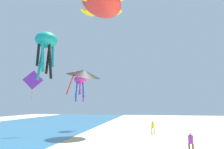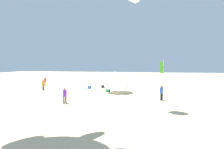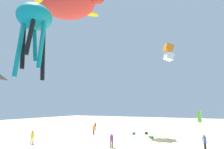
{
  "view_description": "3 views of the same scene",
  "coord_description": "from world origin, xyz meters",
  "views": [
    {
      "loc": [
        -15.95,
        11.92,
        3.92
      ],
      "look_at": [
        1.16,
        15.06,
        6.7
      ],
      "focal_mm": 30.6,
      "sensor_mm": 36.0,
      "label": 1
    },
    {
      "loc": [
        -6.97,
        25.27,
        4.11
      ],
      "look_at": [
        -1.89,
        0.58,
        2.57
      ],
      "focal_mm": 28.58,
      "sensor_mm": 36.0,
      "label": 2
    },
    {
      "loc": [
        -8.38,
        28.03,
        4.67
      ],
      "look_at": [
        1.16,
        8.97,
        8.71
      ],
      "focal_mm": 28.09,
      "sensor_mm": 36.0,
      "label": 3
    }
  ],
  "objects": [
    {
      "name": "ground",
      "position": [
        0.0,
        0.0,
        -0.05
      ],
      "size": [
        120.0,
        120.0,
        0.1
      ],
      "primitive_type": "cube",
      "color": "beige"
    },
    {
      "name": "canopy_tent",
      "position": [
        -2.29,
        0.34,
        2.64
      ],
      "size": [
        3.38,
        3.47,
        2.95
      ],
      "rotation": [
        0.0,
        0.0,
        -0.13
      ],
      "color": "#B7B7BC",
      "rests_on": "ground"
    },
    {
      "name": "folding_chair_right_of_tent",
      "position": [
        1.64,
        0.21,
        0.47
      ],
      "size": [
        0.78,
        0.81,
        0.82
      ],
      "rotation": [
        0.0,
        0.0,
        0.6
      ],
      "color": "black",
      "rests_on": "ground"
    },
    {
      "name": "folding_chair_facing_ocean",
      "position": [
        -0.1,
        -1.1,
        0.47
      ],
      "size": [
        0.57,
        0.65,
        0.82
      ],
      "rotation": [
        0.0,
        0.0,
        0.05
      ],
      "color": "black",
      "rests_on": "ground"
    },
    {
      "name": "cooler_box",
      "position": [
        -1.19,
        0.16,
        0.2
      ],
      "size": [
        0.74,
        0.67,
        0.4
      ],
      "color": "#1E8C4C",
      "rests_on": "ground"
    },
    {
      "name": "banner_flag",
      "position": [
        -8.27,
        8.16,
        2.64
      ],
      "size": [
        0.36,
        0.06,
        4.42
      ],
      "color": "silver",
      "rests_on": "ground"
    },
    {
      "name": "person_beachcomber",
      "position": [
        11.94,
        -4.66,
        0.94
      ],
      "size": [
        0.43,
        0.38,
        1.6
      ],
      "rotation": [
        0.0,
        0.0,
        3.1
      ],
      "color": "slate",
      "rests_on": "ground"
    },
    {
      "name": "person_far_stroller",
      "position": [
        -8.42,
        4.85,
        1.0
      ],
      "size": [
        0.4,
        0.43,
        1.7
      ],
      "rotation": [
        0.0,
        0.0,
        1.13
      ],
      "color": "black",
      "rests_on": "ground"
    },
    {
      "name": "person_kite_handler",
      "position": [
        8.95,
        0.63,
        0.96
      ],
      "size": [
        0.39,
        0.39,
        1.64
      ],
      "rotation": [
        0.0,
        0.0,
        5.64
      ],
      "color": "#33384C",
      "rests_on": "ground"
    },
    {
      "name": "person_near_umbrella",
      "position": [
        1.46,
        8.46,
        0.97
      ],
      "size": [
        0.39,
        0.43,
        1.65
      ],
      "rotation": [
        0.0,
        0.0,
        4.43
      ],
      "color": "brown",
      "rests_on": "ground"
    }
  ]
}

